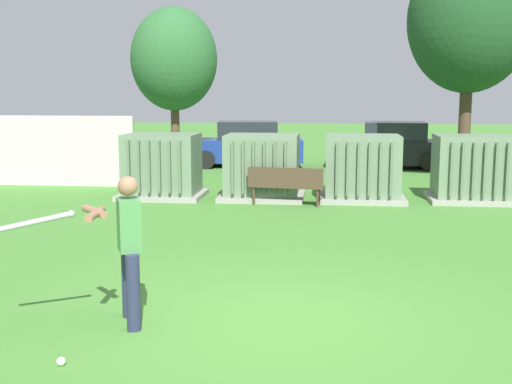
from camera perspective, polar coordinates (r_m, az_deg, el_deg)
ground_plane at (r=7.89m, az=2.10°, el=-11.19°), size 96.00×96.00×0.00m
fence_panel at (r=19.65m, az=-17.29°, el=3.44°), size 4.80×0.12×2.00m
transformer_west at (r=16.84m, az=-8.17°, el=2.20°), size 2.10×1.70×1.62m
transformer_mid_west at (r=16.45m, az=0.54°, el=2.13°), size 2.10×1.70×1.62m
transformer_mid_east at (r=16.44m, az=9.24°, el=2.01°), size 2.10×1.70×1.62m
transformer_east at (r=16.97m, az=18.30°, el=1.89°), size 2.10×1.70×1.62m
park_bench at (r=15.51m, az=2.61°, el=0.77°), size 1.84×0.62×0.92m
batter at (r=7.69m, az=-11.38°, el=-4.32°), size 1.56×0.93×1.74m
sports_ball at (r=6.97m, az=-16.60°, el=-13.94°), size 0.09×0.09×0.09m
tree_left at (r=22.05m, az=-7.14°, el=11.36°), size 2.83×2.83×5.41m
tree_center_left at (r=20.92m, az=18.08°, el=14.02°), size 3.63×3.63×6.93m
parked_car_leftmost at (r=23.68m, az=-1.00°, el=4.08°), size 4.37×2.30×1.62m
parked_car_left_of_center at (r=23.63m, az=11.69°, el=3.89°), size 4.27×2.06×1.62m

